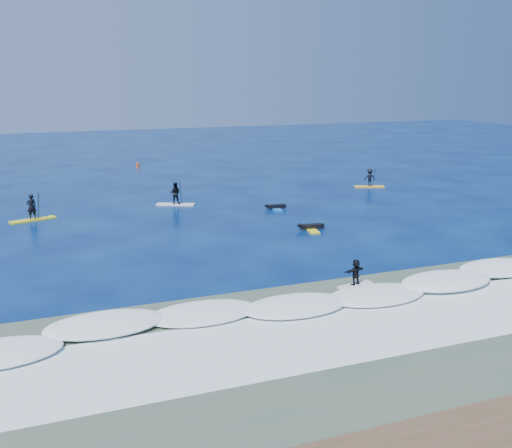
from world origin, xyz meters
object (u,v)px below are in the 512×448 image
object	(u,v)px
sup_paddler_left	(32,211)
prone_paddler_near	(311,227)
prone_paddler_far	(275,207)
marker_buoy	(138,165)
sup_paddler_center	(175,195)
sup_paddler_right	(370,179)
wave_surfer	(356,274)

from	to	relation	value
sup_paddler_left	prone_paddler_near	bearing A→B (deg)	-45.92
prone_paddler_far	marker_buoy	xyz separation A→B (m)	(-6.58, 24.36, 0.16)
sup_paddler_center	prone_paddler_near	distance (m)	12.45
sup_paddler_left	sup_paddler_right	bearing A→B (deg)	-12.99
sup_paddler_left	prone_paddler_far	world-z (taller)	sup_paddler_left
prone_paddler_near	marker_buoy	bearing A→B (deg)	19.89
prone_paddler_near	prone_paddler_far	bearing A→B (deg)	7.22
sup_paddler_center	wave_surfer	world-z (taller)	sup_paddler_center
sup_paddler_right	marker_buoy	world-z (taller)	sup_paddler_right
wave_surfer	sup_paddler_right	bearing A→B (deg)	43.96
sup_paddler_left	sup_paddler_right	xyz separation A→B (m)	(28.83, 2.67, 0.06)
sup_paddler_right	marker_buoy	bearing A→B (deg)	152.14
prone_paddler_near	prone_paddler_far	size ratio (longest dim) A/B	1.09
prone_paddler_near	wave_surfer	world-z (taller)	wave_surfer
sup_paddler_center	prone_paddler_near	world-z (taller)	sup_paddler_center
sup_paddler_center	prone_paddler_far	xyz separation A→B (m)	(6.83, -4.04, -0.63)
sup_paddler_center	sup_paddler_right	distance (m)	18.36
sup_paddler_left	marker_buoy	size ratio (longest dim) A/B	4.39
sup_paddler_left	sup_paddler_right	size ratio (longest dim) A/B	1.14
sup_paddler_left	prone_paddler_near	world-z (taller)	sup_paddler_left
sup_paddler_right	wave_surfer	xyz separation A→B (m)	(-14.35, -22.35, 0.03)
sup_paddler_center	wave_surfer	distance (m)	21.45
prone_paddler_near	marker_buoy	xyz separation A→B (m)	(-6.49, 30.76, 0.15)
sup_paddler_center	prone_paddler_far	size ratio (longest dim) A/B	1.40
sup_paddler_right	wave_surfer	distance (m)	26.56
sup_paddler_right	prone_paddler_far	xyz separation A→B (m)	(-11.49, -5.31, -0.59)
sup_paddler_center	wave_surfer	xyz separation A→B (m)	(3.96, -21.08, -0.01)
sup_paddler_left	wave_surfer	distance (m)	24.43
sup_paddler_left	prone_paddler_near	size ratio (longest dim) A/B	1.35
prone_paddler_near	wave_surfer	distance (m)	11.01
marker_buoy	wave_surfer	bearing A→B (deg)	-84.88
sup_paddler_right	marker_buoy	xyz separation A→B (m)	(-18.06, 19.05, -0.42)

